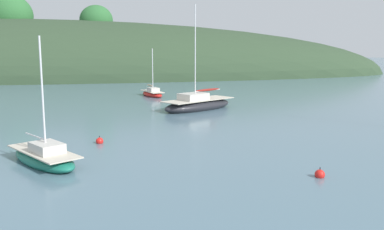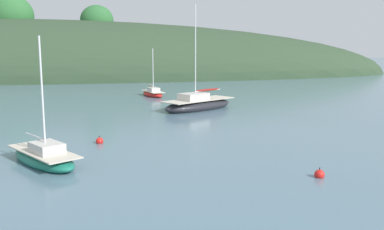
% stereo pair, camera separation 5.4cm
% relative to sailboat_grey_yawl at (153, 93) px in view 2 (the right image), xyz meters
% --- Properties ---
extents(far_shoreline_hill, '(150.00, 36.00, 25.82)m').
position_rel_sailboat_grey_yawl_xyz_m(far_shoreline_hill, '(-23.80, 35.23, -0.24)').
color(far_shoreline_hill, '#2D422B').
rests_on(far_shoreline_hill, ground).
extents(sailboat_grey_yawl, '(2.86, 4.90, 5.57)m').
position_rel_sailboat_grey_yawl_xyz_m(sailboat_grey_yawl, '(0.00, 0.00, 0.00)').
color(sailboat_grey_yawl, red).
rests_on(sailboat_grey_yawl, ground).
extents(sailboat_orange_cutter, '(7.78, 6.49, 9.49)m').
position_rel_sailboat_grey_yawl_xyz_m(sailboat_orange_cutter, '(3.36, -11.13, 0.14)').
color(sailboat_orange_cutter, '#232328').
rests_on(sailboat_orange_cutter, ground).
extents(sailboat_blue_center, '(4.43, 5.30, 6.27)m').
position_rel_sailboat_grey_yawl_xyz_m(sailboat_blue_center, '(-7.00, -27.49, 0.02)').
color(sailboat_blue_center, '#196B56').
rests_on(sailboat_blue_center, ground).
extents(mooring_buoy_outer, '(0.44, 0.44, 0.54)m').
position_rel_sailboat_grey_yawl_xyz_m(mooring_buoy_outer, '(5.16, -31.58, -0.19)').
color(mooring_buoy_outer, red).
rests_on(mooring_buoy_outer, ground).
extents(mooring_buoy_inner, '(0.44, 0.44, 0.54)m').
position_rel_sailboat_grey_yawl_xyz_m(mooring_buoy_inner, '(-4.61, -23.44, -0.19)').
color(mooring_buoy_inner, red).
rests_on(mooring_buoy_inner, ground).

